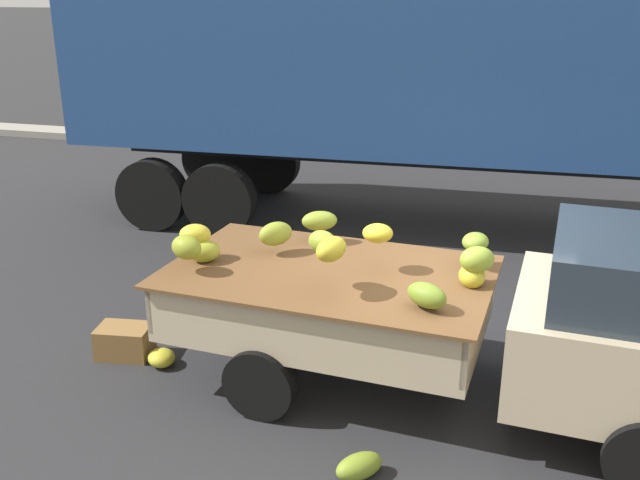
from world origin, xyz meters
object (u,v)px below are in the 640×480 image
(fallen_banana_bunch_by_wheel, at_px, (359,466))
(produce_crate, at_px, (125,341))
(pickup_truck, at_px, (563,325))
(semi_trailer, at_px, (477,58))
(fallen_banana_bunch_near_tailgate, at_px, (162,358))

(fallen_banana_bunch_by_wheel, distance_m, produce_crate, 2.93)
(fallen_banana_bunch_by_wheel, bearing_deg, pickup_truck, 40.95)
(pickup_truck, height_order, semi_trailer, semi_trailer)
(pickup_truck, relative_size, fallen_banana_bunch_near_tailgate, 18.27)
(semi_trailer, relative_size, produce_crate, 23.24)
(semi_trailer, distance_m, fallen_banana_bunch_near_tailgate, 6.18)
(fallen_banana_bunch_by_wheel, height_order, produce_crate, produce_crate)
(produce_crate, bearing_deg, pickup_truck, 0.64)
(fallen_banana_bunch_near_tailgate, bearing_deg, fallen_banana_bunch_by_wheel, -26.15)
(fallen_banana_bunch_by_wheel, bearing_deg, produce_crate, 156.25)
(produce_crate, bearing_deg, semi_trailer, 59.91)
(fallen_banana_bunch_near_tailgate, distance_m, produce_crate, 0.46)
(fallen_banana_bunch_near_tailgate, xyz_separation_m, produce_crate, (-0.45, 0.08, 0.07))
(pickup_truck, relative_size, fallen_banana_bunch_by_wheel, 13.39)
(semi_trailer, xyz_separation_m, fallen_banana_bunch_near_tailgate, (-2.46, -5.10, -2.46))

